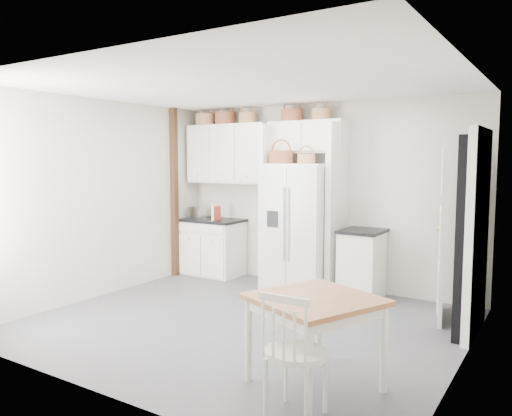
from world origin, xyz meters
The scene contains 29 objects.
floor centered at (0.00, 0.00, 0.00)m, with size 4.50×4.50×0.00m, color #484751.
ceiling centered at (0.00, 0.00, 2.60)m, with size 4.50×4.50×0.00m, color white.
wall_back centered at (0.00, 2.00, 1.30)m, with size 4.50×4.50×0.00m, color beige.
wall_left centered at (-2.25, 0.00, 1.30)m, with size 4.00×4.00×0.00m, color beige.
wall_right centered at (2.25, 0.00, 1.30)m, with size 4.00×4.00×0.00m, color beige.
refrigerator centered at (-0.15, 1.61, 0.88)m, with size 0.91×0.73×1.76m, color silver.
base_cab_left centered at (-1.73, 1.70, 0.42)m, with size 0.91×0.58×0.84m, color white.
base_cab_right centered at (0.73, 1.70, 0.43)m, with size 0.49×0.59×0.86m, color white.
dining_table centered at (1.34, -1.00, 0.37)m, with size 0.88×0.88×0.73m, color brown.
windsor_chair centered at (1.43, -1.49, 0.46)m, with size 0.45×0.41×0.92m, color white.
counter_left centered at (-1.73, 1.70, 0.86)m, with size 0.95×0.61×0.04m, color black.
counter_right centered at (0.73, 1.70, 0.88)m, with size 0.53×0.63×0.04m, color black.
toaster centered at (-2.03, 1.67, 0.97)m, with size 0.26×0.15×0.18m, color silver.
cookbook_red centered at (-1.59, 1.62, 0.99)m, with size 0.03×0.15×0.22m, color #AC3126.
cookbook_cream centered at (-1.61, 1.62, 1.01)m, with size 0.04×0.17×0.26m, color silver.
basket_upper_a centered at (-1.96, 1.83, 2.44)m, with size 0.32×0.32×0.18m, color brown.
basket_upper_b centered at (-1.57, 1.83, 2.44)m, with size 0.32×0.32×0.19m, color brown.
basket_upper_c centered at (-1.15, 1.83, 2.43)m, with size 0.28×0.28×0.16m, color brown.
basket_bridge_a centered at (-0.40, 1.83, 2.44)m, with size 0.31×0.31×0.18m, color brown.
basket_bridge_b centered at (0.05, 1.83, 2.43)m, with size 0.27×0.27×0.15m, color brown.
basket_fridge_a centered at (-0.40, 1.51, 1.85)m, with size 0.34×0.34×0.18m, color brown.
basket_fridge_b centered at (-0.01, 1.51, 1.82)m, with size 0.24×0.24×0.13m, color brown.
upper_cabinet centered at (-1.50, 1.83, 1.90)m, with size 1.40×0.34×0.90m, color white.
bridge_cabinet centered at (-0.15, 1.83, 2.12)m, with size 1.12×0.34×0.45m, color white.
fridge_panel_left centered at (-0.66, 1.70, 1.15)m, with size 0.08×0.60×2.30m, color white.
fridge_panel_right centered at (0.36, 1.70, 1.15)m, with size 0.08×0.60×2.30m, color white.
trim_post centered at (-2.20, 1.35, 1.30)m, with size 0.09×0.09×2.60m, color #452A13.
doorway_void centered at (2.16, 1.00, 1.02)m, with size 0.18×0.85×2.05m, color black.
door_slab centered at (1.80, 1.33, 1.02)m, with size 0.80×0.04×2.05m, color white.
Camera 1 is at (3.00, -4.49, 1.81)m, focal length 35.00 mm.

